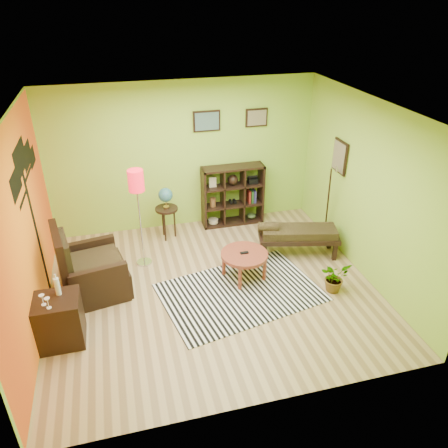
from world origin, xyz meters
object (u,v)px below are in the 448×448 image
object	(u,v)px
floor_lamp	(137,189)
globe_table	(166,201)
cube_shelf	(233,195)
potted_plant	(334,280)
bench	(297,234)
armchair	(89,273)
side_cabinet	(59,320)
coffee_table	(244,257)

from	to	relation	value
floor_lamp	globe_table	bearing A→B (deg)	55.58
floor_lamp	cube_shelf	size ratio (longest dim) A/B	1.42
potted_plant	bench	bearing A→B (deg)	98.64
armchair	bench	distance (m)	3.50
cube_shelf	bench	bearing A→B (deg)	-62.23
side_cabinet	floor_lamp	size ratio (longest dim) A/B	0.59
floor_lamp	coffee_table	bearing A→B (deg)	-28.54
coffee_table	armchair	bearing A→B (deg)	174.57
side_cabinet	potted_plant	distance (m)	4.03
coffee_table	side_cabinet	size ratio (longest dim) A/B	0.75
side_cabinet	cube_shelf	bearing A→B (deg)	40.32
side_cabinet	bench	world-z (taller)	side_cabinet
cube_shelf	bench	size ratio (longest dim) A/B	0.82
bench	floor_lamp	bearing A→B (deg)	171.63
cube_shelf	armchair	bearing A→B (deg)	-149.18
floor_lamp	globe_table	size ratio (longest dim) A/B	1.69
floor_lamp	cube_shelf	xyz separation A→B (m)	(1.88, 1.03, -0.78)
coffee_table	cube_shelf	distance (m)	1.91
armchair	side_cabinet	distance (m)	1.07
coffee_table	floor_lamp	xyz separation A→B (m)	(-1.54, 0.83, 0.98)
globe_table	bench	xyz separation A→B (m)	(2.10, -1.15, -0.36)
armchair	globe_table	xyz separation A→B (m)	(1.39, 1.37, 0.42)
coffee_table	armchair	xyz separation A→B (m)	(-2.40, 0.23, -0.05)
coffee_table	globe_table	size ratio (longest dim) A/B	0.75
side_cabinet	bench	bearing A→B (deg)	17.63
coffee_table	globe_table	bearing A→B (deg)	122.20
armchair	side_cabinet	xyz separation A→B (m)	(-0.37, -1.01, 0.00)
armchair	potted_plant	distance (m)	3.77
floor_lamp	bench	xyz separation A→B (m)	(2.62, -0.39, -0.97)
armchair	bench	bearing A→B (deg)	3.62
cube_shelf	potted_plant	distance (m)	2.73
armchair	globe_table	world-z (taller)	armchair
side_cabinet	floor_lamp	xyz separation A→B (m)	(1.24, 1.61, 1.03)
bench	potted_plant	distance (m)	1.16
floor_lamp	globe_table	distance (m)	1.12
side_cabinet	potted_plant	size ratio (longest dim) A/B	2.09
floor_lamp	cube_shelf	world-z (taller)	floor_lamp
side_cabinet	bench	xyz separation A→B (m)	(3.86, 1.23, 0.06)
globe_table	cube_shelf	xyz separation A→B (m)	(1.35, 0.26, -0.17)
armchair	cube_shelf	world-z (taller)	cube_shelf
armchair	cube_shelf	distance (m)	3.20
armchair	side_cabinet	size ratio (longest dim) A/B	1.15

